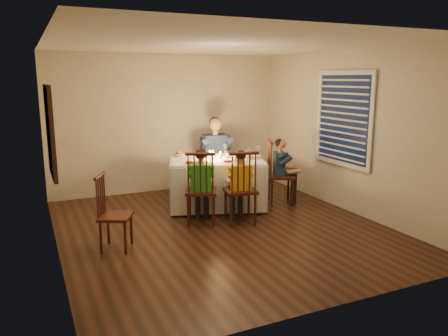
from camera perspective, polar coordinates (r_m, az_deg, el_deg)
name	(u,v)px	position (r m, az deg, el deg)	size (l,w,h in m)	color
ground	(222,228)	(6.45, -0.30, -7.82)	(5.00, 5.00, 0.00)	black
wall_left	(50,151)	(5.61, -21.75, 2.09)	(0.02, 5.00, 2.60)	beige
wall_right	(348,132)	(7.35, 15.94, 4.57)	(0.02, 5.00, 2.60)	beige
wall_back	(168,123)	(8.47, -7.33, 5.81)	(4.50, 0.02, 2.60)	beige
ceiling	(222,44)	(6.10, -0.33, 15.88)	(5.00, 5.00, 0.00)	white
dining_table	(217,173)	(7.37, -0.97, -0.61)	(1.85, 1.57, 0.79)	silver
chair_adult	(216,193)	(8.35, -1.09, -3.25)	(0.46, 0.44, 1.12)	#34120E
chair_near_left	(202,223)	(6.67, -2.96, -7.16)	(0.46, 0.44, 1.12)	#34120E
chair_near_right	(240,222)	(6.71, 2.10, -7.04)	(0.46, 0.44, 1.12)	#34120E
chair_end	(280,203)	(7.72, 7.31, -4.61)	(0.46, 0.44, 1.12)	#34120E
chair_extra	(117,249)	(5.87, -13.77, -10.19)	(0.40, 0.38, 0.98)	#34120E
adult	(216,193)	(8.35, -1.09, -3.25)	(0.56, 0.52, 1.44)	navy
child_green	(202,223)	(6.67, -2.96, -7.16)	(0.39, 0.36, 1.14)	green
child_yellow	(240,222)	(6.71, 2.10, -7.04)	(0.38, 0.35, 1.11)	yellow
child_teal	(280,203)	(7.72, 7.31, -4.61)	(0.39, 0.36, 1.14)	#1A2E42
setting_adult	(216,155)	(7.61, -1.11, 1.66)	(0.26, 0.26, 0.02)	silver
setting_green	(201,163)	(6.97, -3.07, 0.71)	(0.26, 0.26, 0.02)	silver
setting_yellow	(238,161)	(7.08, 1.84, 0.90)	(0.26, 0.26, 0.02)	silver
setting_teal	(248,158)	(7.36, 3.20, 1.30)	(0.26, 0.26, 0.02)	silver
candle_left	(213,156)	(7.31, -1.45, 1.57)	(0.06, 0.06, 0.10)	white
candle_right	(220,156)	(7.32, -0.48, 1.58)	(0.06, 0.06, 0.10)	white
squash	(180,154)	(7.61, -5.82, 1.88)	(0.09, 0.09, 0.09)	yellow
orange_fruit	(228,156)	(7.39, 0.48, 1.60)	(0.08, 0.08, 0.08)	orange
serving_bowl	(181,154)	(7.63, -5.64, 1.77)	(0.22, 0.22, 0.05)	silver
wall_mirror	(50,131)	(5.89, -21.74, 4.47)	(0.06, 0.95, 1.15)	black
window_blinds	(343,119)	(7.38, 15.26, 6.20)	(0.07, 1.34, 1.54)	#0D1A37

